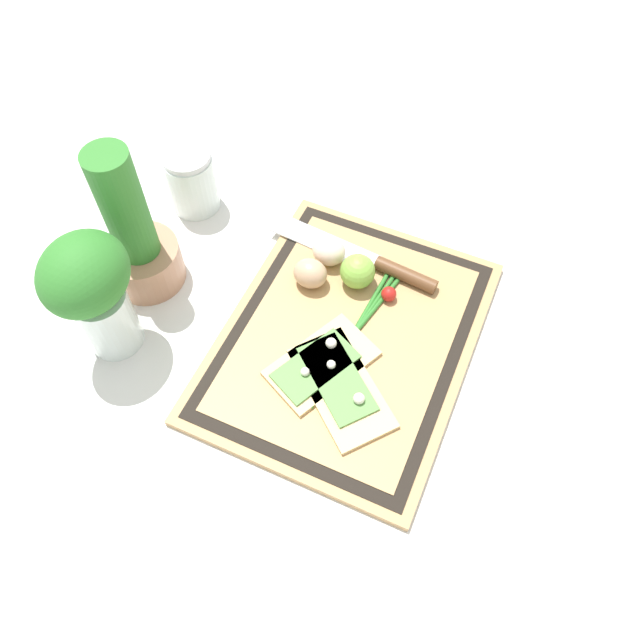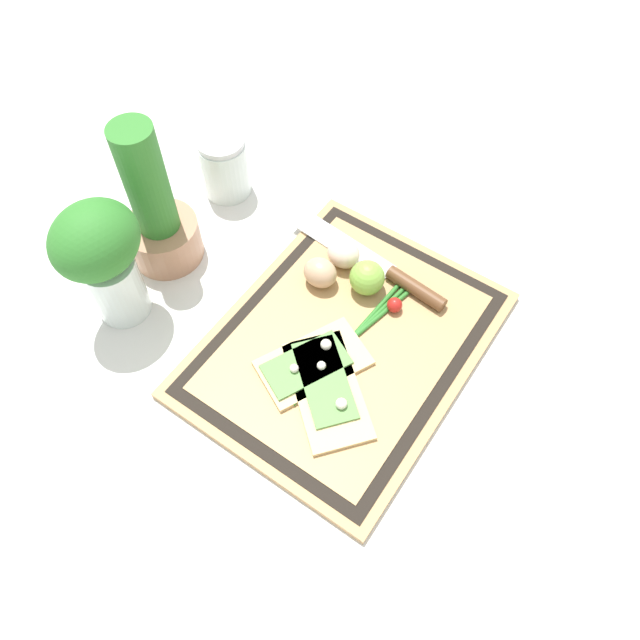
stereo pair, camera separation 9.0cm
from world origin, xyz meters
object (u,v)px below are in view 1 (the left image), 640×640
pizza_slice_far (320,363)px  sauce_jar (192,184)px  egg_brown (310,273)px  cherry_tomato_red (389,294)px  egg_pink (329,251)px  herb_pot (136,240)px  pizza_slice_near (340,386)px  knife (379,264)px  lime (358,271)px  herb_glass (92,289)px

pizza_slice_far → sauce_jar: 0.39m
egg_brown → cherry_tomato_red: (0.02, -0.12, -0.01)m
egg_pink → pizza_slice_far: bearing=-160.0°
egg_brown → herb_pot: (-0.08, 0.24, 0.05)m
cherry_tomato_red → pizza_slice_near: bearing=177.5°
herb_pot → pizza_slice_far: bearing=-97.8°
egg_pink → cherry_tomato_red: size_ratio=2.27×
knife → lime: size_ratio=5.34×
cherry_tomato_red → sauce_jar: (0.06, 0.37, 0.02)m
knife → egg_brown: (-0.07, 0.09, 0.01)m
pizza_slice_far → herb_pot: herb_pot is taller
knife → herb_pot: herb_pot is taller
herb_pot → sauce_jar: 0.17m
pizza_slice_near → cherry_tomato_red: 0.17m
egg_brown → sauce_jar: (0.08, 0.25, 0.01)m
herb_pot → sauce_jar: (0.17, 0.01, -0.04)m
pizza_slice_far → herb_glass: 0.32m
knife → cherry_tomato_red: cherry_tomato_red is taller
pizza_slice_near → knife: (0.22, 0.03, 0.00)m
knife → herb_glass: herb_glass is taller
cherry_tomato_red → herb_pot: 0.38m
knife → cherry_tomato_red: (-0.05, -0.03, 0.00)m
knife → herb_glass: 0.42m
herb_pot → herb_glass: herb_pot is taller
pizza_slice_far → knife: 0.20m
knife → lime: bearing=151.7°
egg_pink → sauce_jar: sauce_jar is taller
egg_brown → sauce_jar: bearing=71.9°
cherry_tomato_red → herb_glass: size_ratio=0.11×
herb_pot → sauce_jar: herb_pot is taller
egg_brown → pizza_slice_near: bearing=-142.5°
egg_brown → herb_pot: 0.26m
pizza_slice_far → knife: bearing=-3.8°
egg_pink → pizza_slice_near: bearing=-152.2°
knife → herb_glass: (-0.27, 0.31, 0.10)m
knife → egg_pink: 0.08m
sauce_jar → herb_glass: bearing=-174.2°
pizza_slice_near → egg_pink: (0.20, 0.10, 0.02)m
egg_pink → lime: lime is taller
pizza_slice_near → sauce_jar: 0.43m
egg_pink → sauce_jar: bearing=83.2°
egg_pink → herb_pot: size_ratio=0.21×
cherry_tomato_red → herb_pot: bearing=106.0°
sauce_jar → knife: bearing=-92.1°
cherry_tomato_red → herb_glass: (-0.22, 0.34, 0.10)m
lime → herb_glass: size_ratio=0.26×
egg_brown → egg_pink: same height
egg_brown → herb_pot: size_ratio=0.21×
pizza_slice_near → cherry_tomato_red: bearing=-2.5°
knife → lime: (-0.04, 0.02, 0.02)m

